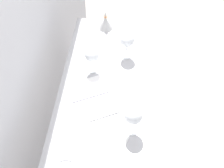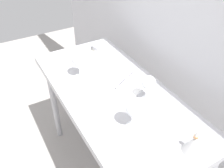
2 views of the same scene
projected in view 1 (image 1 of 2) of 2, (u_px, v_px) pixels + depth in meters
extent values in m
plane|color=#9D9893|center=(112.00, 160.00, 2.38)|extent=(6.00, 6.00, 0.00)
cube|color=silver|center=(14.00, 34.00, 1.43)|extent=(3.80, 0.04, 2.60)
cube|color=#ABABB0|center=(112.00, 93.00, 1.72)|extent=(1.40, 0.64, 0.04)
cube|color=#ABABB0|center=(166.00, 96.00, 1.71)|extent=(1.40, 0.01, 0.05)
cylinder|color=#ABABB0|center=(148.00, 71.00, 2.47)|extent=(0.05, 0.05, 0.86)
cylinder|color=#ABABB0|center=(88.00, 67.00, 2.49)|extent=(0.05, 0.05, 0.86)
cylinder|color=white|center=(132.00, 130.00, 1.52)|extent=(0.07, 0.07, 0.00)
cylinder|color=white|center=(132.00, 125.00, 1.49)|extent=(0.01, 0.01, 0.09)
sphere|color=white|center=(133.00, 115.00, 1.42)|extent=(0.10, 0.10, 0.10)
cylinder|color=maroon|center=(133.00, 117.00, 1.44)|extent=(0.07, 0.07, 0.02)
cylinder|color=white|center=(93.00, 69.00, 1.82)|extent=(0.07, 0.07, 0.00)
cylinder|color=white|center=(93.00, 65.00, 1.79)|extent=(0.01, 0.01, 0.08)
sphere|color=white|center=(92.00, 55.00, 1.73)|extent=(0.09, 0.09, 0.09)
cylinder|color=maroon|center=(92.00, 57.00, 1.74)|extent=(0.06, 0.06, 0.03)
cylinder|color=white|center=(126.00, 55.00, 1.91)|extent=(0.07, 0.07, 0.00)
cylinder|color=white|center=(126.00, 50.00, 1.87)|extent=(0.01, 0.01, 0.09)
sphere|color=white|center=(127.00, 40.00, 1.81)|extent=(0.09, 0.09, 0.09)
cylinder|color=maroon|center=(127.00, 42.00, 1.82)|extent=(0.07, 0.07, 0.02)
cube|color=white|center=(96.00, 108.00, 1.62)|extent=(0.24, 0.27, 0.01)
cube|color=white|center=(87.00, 88.00, 1.71)|extent=(0.24, 0.27, 0.01)
cube|color=#3F3F47|center=(92.00, 98.00, 1.67)|extent=(0.11, 0.21, 0.01)
cube|color=white|center=(102.00, 52.00, 1.93)|extent=(0.25, 0.27, 0.00)
cube|color=white|center=(97.00, 144.00, 1.47)|extent=(0.27, 0.32, 0.00)
cone|color=#B4B4B4|center=(106.00, 23.00, 2.07)|extent=(0.11, 0.11, 0.10)
cylinder|color=#C17F4C|center=(105.00, 17.00, 2.03)|extent=(0.02, 0.02, 0.01)
cone|color=#B4B4B4|center=(105.00, 14.00, 2.01)|extent=(0.02, 0.02, 0.03)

